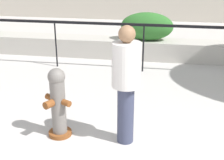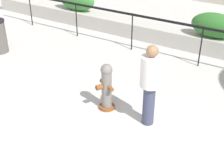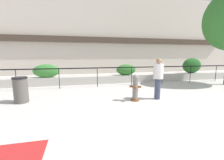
{
  "view_description": "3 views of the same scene",
  "coord_description": "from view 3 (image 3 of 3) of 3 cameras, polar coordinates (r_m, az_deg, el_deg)",
  "views": [
    {
      "loc": [
        0.49,
        -2.19,
        2.53
      ],
      "look_at": [
        -0.28,
        2.24,
        0.78
      ],
      "focal_mm": 50.0,
      "sensor_mm": 36.0,
      "label": 1
    },
    {
      "loc": [
        2.18,
        -3.01,
        3.92
      ],
      "look_at": [
        -1.03,
        2.01,
        0.59
      ],
      "focal_mm": 50.0,
      "sensor_mm": 36.0,
      "label": 2
    },
    {
      "loc": [
        -3.3,
        -3.8,
        1.83
      ],
      "look_at": [
        -1.7,
        2.99,
        0.69
      ],
      "focal_mm": 24.0,
      "sensor_mm": 36.0,
      "label": 3
    }
  ],
  "objects": [
    {
      "name": "fence_railing_segment",
      "position": [
        9.34,
        7.52,
        4.2
      ],
      "size": [
        15.0,
        0.05,
        1.15
      ],
      "color": "black",
      "rests_on": "ground"
    },
    {
      "name": "pedestrian",
      "position": [
        6.54,
        17.16,
        1.44
      ],
      "size": [
        0.51,
        0.51,
        1.73
      ],
      "color": "#383D56",
      "rests_on": "ground"
    },
    {
      "name": "hedge_bush_2",
      "position": [
        13.07,
        28.11,
        4.86
      ],
      "size": [
        1.57,
        0.7,
        1.15
      ],
      "primitive_type": "ellipsoid",
      "color": "#235B23",
      "rests_on": "planter_wall_low"
    },
    {
      "name": "fire_hydrant",
      "position": [
        6.16,
        8.86,
        -2.82
      ],
      "size": [
        0.47,
        0.48,
        1.08
      ],
      "color": "brown",
      "rests_on": "ground"
    },
    {
      "name": "hedge_bush_0",
      "position": [
        10.01,
        -23.72,
        3.2
      ],
      "size": [
        1.56,
        0.57,
        0.82
      ],
      "primitive_type": "ellipsoid",
      "color": "#387F33",
      "rests_on": "planter_wall_low"
    },
    {
      "name": "building_facade",
      "position": [
        16.27,
        -1.48,
        16.87
      ],
      "size": [
        30.0,
        1.36,
        8.0
      ],
      "color": "beige",
      "rests_on": "ground"
    },
    {
      "name": "trash_bin",
      "position": [
        6.87,
        -31.42,
        -3.22
      ],
      "size": [
        0.55,
        0.55,
        1.01
      ],
      "color": "#56514C",
      "rests_on": "ground"
    },
    {
      "name": "hedge_bush_1",
      "position": [
        10.39,
        5.38,
        3.91
      ],
      "size": [
        1.38,
        0.67,
        0.73
      ],
      "primitive_type": "ellipsoid",
      "color": "#2D6B28",
      "rests_on": "planter_wall_low"
    },
    {
      "name": "ground_plane",
      "position": [
        5.36,
        26.51,
        -11.72
      ],
      "size": [
        120.0,
        120.0,
        0.0
      ],
      "primitive_type": "plane",
      "color": "#BCB7B2"
    },
    {
      "name": "planter_wall_low",
      "position": [
        10.46,
        5.31,
        0.54
      ],
      "size": [
        18.0,
        0.7,
        0.5
      ],
      "primitive_type": "cube",
      "color": "#B7B2A8",
      "rests_on": "ground"
    }
  ]
}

